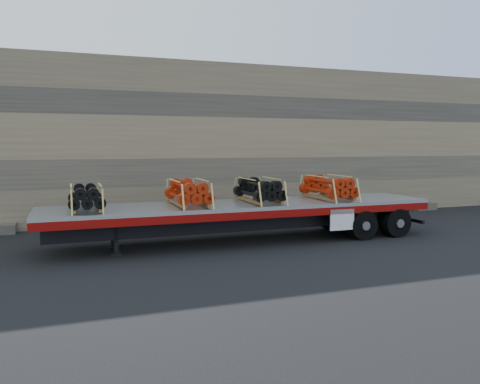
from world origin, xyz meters
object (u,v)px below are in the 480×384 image
at_px(bundle_rear, 328,188).
at_px(bundle_midfront, 188,193).
at_px(trailer, 244,222).
at_px(bundle_midrear, 259,191).
at_px(bundle_front, 86,198).

bearing_deg(bundle_rear, bundle_midfront, 180.00).
bearing_deg(trailer, bundle_rear, -0.00).
bearing_deg(bundle_midrear, trailer, 180.00).
xyz_separation_m(bundle_midfront, bundle_rear, (5.32, 0.01, 0.01)).
xyz_separation_m(bundle_midfront, bundle_midrear, (2.55, 0.01, -0.00)).
bearing_deg(bundle_midrear, bundle_rear, 0.00).
bearing_deg(bundle_midfront, trailer, 0.00).
bearing_deg(bundle_rear, bundle_midrear, -180.00).
relative_size(bundle_front, bundle_midfront, 0.91).
bearing_deg(bundle_midrear, bundle_front, -180.00).
height_order(bundle_front, bundle_midrear, bundle_midrear).
xyz_separation_m(bundle_front, bundle_midfront, (3.24, 0.01, 0.04)).
relative_size(bundle_front, bundle_rear, 0.89).
xyz_separation_m(trailer, bundle_midrear, (0.56, 0.00, 1.09)).
height_order(trailer, bundle_front, bundle_front).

